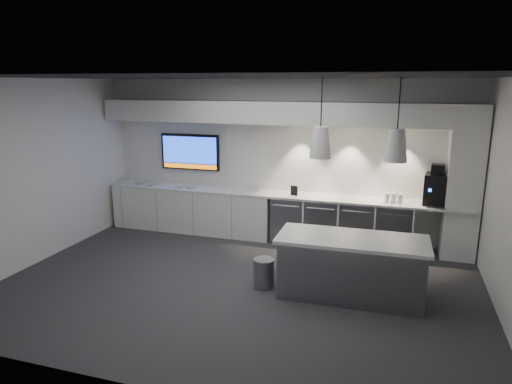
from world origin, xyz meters
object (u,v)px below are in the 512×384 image
(wall_tv, at_px, (190,152))
(bin, at_px, (264,273))
(coffee_machine, at_px, (436,188))
(island, at_px, (351,267))

(wall_tv, bearing_deg, bin, -46.49)
(bin, relative_size, coffee_machine, 0.62)
(wall_tv, bearing_deg, coffee_machine, -3.02)
(coffee_machine, bearing_deg, wall_tv, -175.70)
(coffee_machine, bearing_deg, island, -112.26)
(bin, bearing_deg, island, 3.53)
(island, height_order, bin, island)
(island, bearing_deg, coffee_machine, 59.39)
(island, distance_m, coffee_machine, 2.50)
(bin, bearing_deg, coffee_machine, 41.68)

